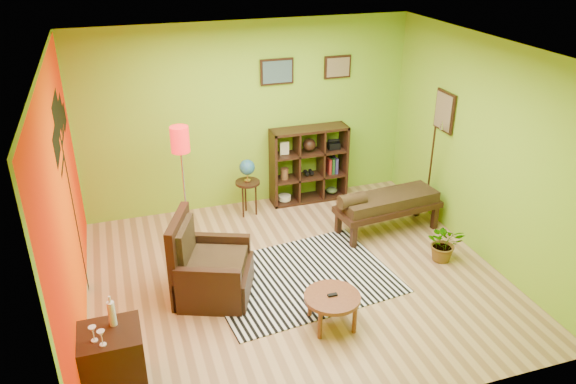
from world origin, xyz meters
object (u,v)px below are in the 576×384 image
object	(u,v)px
globe_table	(247,174)
cube_shelf	(310,165)
potted_plant	(444,246)
side_cabinet	(113,360)
floor_lamp	(181,150)
coffee_table	(332,300)
armchair	(208,272)
bench	(386,203)

from	to	relation	value
globe_table	cube_shelf	bearing A→B (deg)	10.79
cube_shelf	potted_plant	size ratio (longest dim) A/B	2.32
cube_shelf	potted_plant	distance (m)	2.50
side_cabinet	floor_lamp	distance (m)	2.94
coffee_table	armchair	distance (m)	1.52
armchair	side_cabinet	distance (m)	1.65
coffee_table	side_cabinet	world-z (taller)	side_cabinet
bench	potted_plant	world-z (taller)	bench
coffee_table	potted_plant	xyz separation A→B (m)	(1.88, 0.76, -0.12)
coffee_table	cube_shelf	size ratio (longest dim) A/B	0.51
floor_lamp	armchair	bearing A→B (deg)	-87.93
armchair	coffee_table	bearing A→B (deg)	-39.53
floor_lamp	cube_shelf	size ratio (longest dim) A/B	1.39
bench	floor_lamp	bearing A→B (deg)	167.60
armchair	side_cabinet	size ratio (longest dim) A/B	1.10
coffee_table	armchair	world-z (taller)	armchair
armchair	side_cabinet	xyz separation A→B (m)	(-1.12, -1.22, 0.03)
coffee_table	floor_lamp	distance (m)	2.79
armchair	potted_plant	bearing A→B (deg)	-3.80
globe_table	coffee_table	bearing A→B (deg)	-85.32
side_cabinet	coffee_table	bearing A→B (deg)	6.25
cube_shelf	floor_lamp	bearing A→B (deg)	-160.97
floor_lamp	cube_shelf	xyz separation A→B (m)	(2.04, 0.70, -0.75)
cube_shelf	potted_plant	xyz separation A→B (m)	(1.06, -2.23, -0.40)
armchair	cube_shelf	xyz separation A→B (m)	(1.99, 2.02, 0.29)
globe_table	cube_shelf	distance (m)	1.07
bench	cube_shelf	bearing A→B (deg)	117.17
globe_table	bench	distance (m)	2.05
floor_lamp	bench	distance (m)	2.92
potted_plant	side_cabinet	bearing A→B (deg)	-166.33
floor_lamp	bench	bearing A→B (deg)	-12.40
armchair	floor_lamp	size ratio (longest dim) A/B	0.65
coffee_table	armchair	size ratio (longest dim) A/B	0.57
side_cabinet	floor_lamp	world-z (taller)	floor_lamp
cube_shelf	side_cabinet	bearing A→B (deg)	-133.85
floor_lamp	potted_plant	xyz separation A→B (m)	(3.10, -1.52, -1.15)
floor_lamp	globe_table	bearing A→B (deg)	26.96
coffee_table	cube_shelf	distance (m)	3.11
potted_plant	floor_lamp	bearing A→B (deg)	153.83
coffee_table	floor_lamp	xyz separation A→B (m)	(-1.22, 2.29, 1.03)
side_cabinet	cube_shelf	world-z (taller)	cube_shelf
globe_table	cube_shelf	size ratio (longest dim) A/B	0.74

